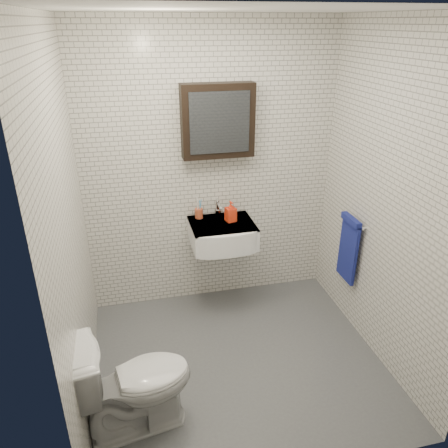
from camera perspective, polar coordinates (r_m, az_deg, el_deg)
name	(u,v)px	position (r m, az deg, el deg)	size (l,w,h in m)	color
ground	(238,361)	(3.61, 1.87, -17.46)	(2.20, 2.00, 0.01)	#4E5055
room_shell	(241,187)	(2.84, 2.28, 4.89)	(2.22, 2.02, 2.51)	silver
washbasin	(223,235)	(3.78, -0.10, -1.44)	(0.55, 0.50, 0.20)	white
faucet	(218,209)	(3.89, -0.76, 1.95)	(0.06, 0.20, 0.15)	silver
mirror_cabinet	(218,121)	(3.65, -0.82, 13.29)	(0.60, 0.15, 0.60)	black
towel_rail	(349,246)	(3.81, 15.98, -2.79)	(0.09, 0.30, 0.58)	silver
toothbrush_cup	(199,213)	(3.87, -3.30, 1.48)	(0.08, 0.08, 0.19)	#AE4A2B
soap_bottle	(231,211)	(3.79, 0.88, 1.66)	(0.08, 0.08, 0.18)	orange
toilet	(134,382)	(2.98, -11.72, -19.57)	(0.42, 0.73, 0.75)	silver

